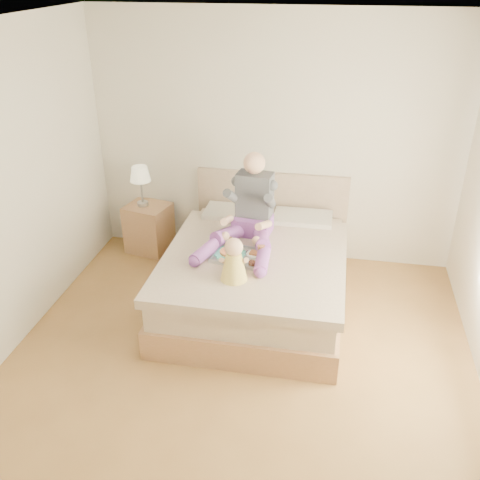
% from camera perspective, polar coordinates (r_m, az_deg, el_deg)
% --- Properties ---
extents(room, '(4.02, 4.22, 2.71)m').
position_cam_1_polar(room, '(3.84, 0.79, 3.57)').
color(room, brown).
rests_on(room, ground).
extents(bed, '(1.70, 2.18, 1.00)m').
position_cam_1_polar(bed, '(5.35, 1.87, -3.39)').
color(bed, '#8A6240').
rests_on(bed, ground).
extents(nightstand, '(0.55, 0.51, 0.57)m').
position_cam_1_polar(nightstand, '(6.37, -9.68, 1.29)').
color(nightstand, '#8A6240').
rests_on(nightstand, ground).
extents(lamp, '(0.23, 0.23, 0.47)m').
position_cam_1_polar(lamp, '(6.13, -10.59, 6.71)').
color(lamp, '#A8AAAF').
rests_on(lamp, nightstand).
extents(adult, '(0.73, 1.08, 0.87)m').
position_cam_1_polar(adult, '(5.23, 0.99, 2.68)').
color(adult, '#783B95').
rests_on(adult, bed).
extents(tray, '(0.53, 0.44, 0.14)m').
position_cam_1_polar(tray, '(4.99, -0.03, -1.52)').
color(tray, '#A8AAAF').
rests_on(tray, bed).
extents(baby, '(0.26, 0.36, 0.40)m').
position_cam_1_polar(baby, '(4.60, -0.66, -2.41)').
color(baby, gold).
rests_on(baby, bed).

